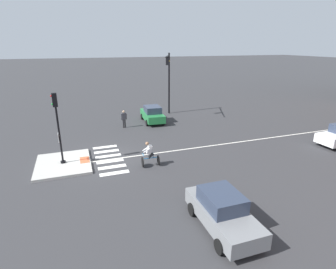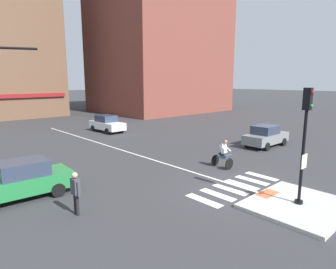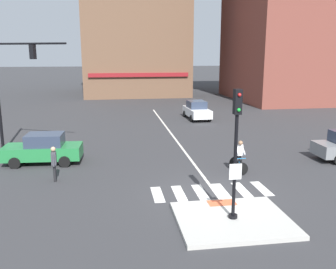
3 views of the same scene
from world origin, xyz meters
name	(u,v)px [view 2 (image 2 of 3)]	position (x,y,z in m)	size (l,w,h in m)	color
ground_plane	(243,189)	(0.00, 0.00, 0.00)	(300.00, 300.00, 0.00)	#333335
traffic_island	(298,205)	(0.00, -2.59, 0.07)	(4.00, 3.40, 0.15)	#B2AFA8
tactile_pad_front	(267,194)	(0.00, -1.23, 0.15)	(1.10, 0.60, 0.01)	#DB5B38
signal_pole	(305,136)	(0.00, -2.59, 2.91)	(0.44, 0.38, 4.58)	black
crosswalk_stripe_a	(204,200)	(-2.34, 0.38, 0.00)	(0.44, 1.80, 0.01)	silver
crosswalk_stripe_b	(218,195)	(-1.40, 0.38, 0.00)	(0.44, 1.80, 0.01)	silver
crosswalk_stripe_c	(230,189)	(-0.47, 0.38, 0.00)	(0.44, 1.80, 0.01)	silver
crosswalk_stripe_d	(241,185)	(0.47, 0.38, 0.00)	(0.44, 1.80, 0.01)	silver
crosswalk_stripe_e	(252,180)	(1.40, 0.38, 0.00)	(0.44, 1.80, 0.01)	silver
crosswalk_stripe_f	(261,176)	(2.34, 0.38, 0.00)	(0.44, 1.80, 0.01)	silver
lane_centre_line	(125,151)	(0.16, 10.00, 0.00)	(0.14, 28.00, 0.01)	silver
building_corner_left	(160,45)	(21.15, 30.36, 10.85)	(19.89, 16.49, 21.65)	brown
car_grey_cross_right	(266,136)	(9.05, 3.92, 0.81)	(4.11, 1.87, 1.64)	slate
car_white_eastbound_distant	(107,124)	(3.43, 17.94, 0.81)	(1.97, 4.17, 1.64)	white
car_green_cross_left	(22,180)	(-7.89, 5.84, 0.81)	(4.19, 2.02, 1.64)	#237A3D
cyclist	(223,153)	(2.07, 2.71, 0.87)	(0.72, 1.12, 1.68)	black
pedestrian_at_curb_left	(76,190)	(-6.89, 2.76, 0.98)	(0.24, 0.55, 1.67)	black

